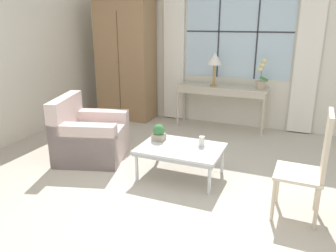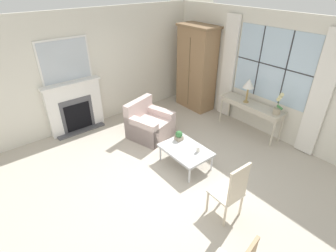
# 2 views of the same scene
# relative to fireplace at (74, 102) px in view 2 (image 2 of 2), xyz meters

# --- Properties ---
(ground_plane) EXTENTS (14.00, 14.00, 0.00)m
(ground_plane) POSITION_rel_fireplace_xyz_m (2.91, 0.56, -0.75)
(ground_plane) COLOR #BCB2A3
(wall_back_windowed) EXTENTS (7.20, 0.14, 2.80)m
(wall_back_windowed) POSITION_rel_fireplace_xyz_m (2.91, 3.58, 0.65)
(wall_back_windowed) COLOR silver
(wall_back_windowed) RESTS_ON ground_plane
(wall_left) EXTENTS (0.06, 7.20, 2.80)m
(wall_left) POSITION_rel_fireplace_xyz_m (-0.12, 1.16, 0.65)
(wall_left) COLOR silver
(wall_left) RESTS_ON ground_plane
(fireplace) EXTENTS (0.34, 1.40, 2.25)m
(fireplace) POSITION_rel_fireplace_xyz_m (0.00, 0.00, 0.00)
(fireplace) COLOR #515156
(fireplace) RESTS_ON ground_plane
(armoire) EXTENTS (1.13, 0.61, 2.31)m
(armoire) POSITION_rel_fireplace_xyz_m (0.86, 3.24, 0.41)
(armoire) COLOR #93704C
(armoire) RESTS_ON ground_plane
(console_table) EXTENTS (1.60, 0.42, 0.76)m
(console_table) POSITION_rel_fireplace_xyz_m (2.73, 3.29, -0.08)
(console_table) COLOR beige
(console_table) RESTS_ON ground_plane
(table_lamp) EXTENTS (0.26, 0.26, 0.59)m
(table_lamp) POSITION_rel_fireplace_xyz_m (2.60, 3.25, 0.47)
(table_lamp) COLOR #9E7F47
(table_lamp) RESTS_ON console_table
(potted_orchid) EXTENTS (0.20, 0.16, 0.51)m
(potted_orchid) POSITION_rel_fireplace_xyz_m (3.40, 3.27, 0.20)
(potted_orchid) COLOR tan
(potted_orchid) RESTS_ON console_table
(armchair_upholstered) EXTENTS (1.09, 1.10, 0.87)m
(armchair_upholstered) POSITION_rel_fireplace_xyz_m (1.38, 1.23, -0.45)
(armchair_upholstered) COLOR beige
(armchair_upholstered) RESTS_ON ground_plane
(side_chair_wooden) EXTENTS (0.45, 0.45, 1.09)m
(side_chair_wooden) POSITION_rel_fireplace_xyz_m (4.22, 0.79, -0.15)
(side_chair_wooden) COLOR beige
(side_chair_wooden) RESTS_ON ground_plane
(coffee_table) EXTENTS (1.00, 0.71, 0.39)m
(coffee_table) POSITION_rel_fireplace_xyz_m (2.77, 1.16, -0.40)
(coffee_table) COLOR silver
(coffee_table) RESTS_ON ground_plane
(potted_plant_small) EXTENTS (0.15, 0.15, 0.21)m
(potted_plant_small) POSITION_rel_fireplace_xyz_m (2.42, 1.27, -0.25)
(potted_plant_small) COLOR tan
(potted_plant_small) RESTS_ON coffee_table
(pillar_candle) EXTENTS (0.10, 0.10, 0.14)m
(pillar_candle) POSITION_rel_fireplace_xyz_m (2.99, 1.28, -0.30)
(pillar_candle) COLOR silver
(pillar_candle) RESTS_ON coffee_table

